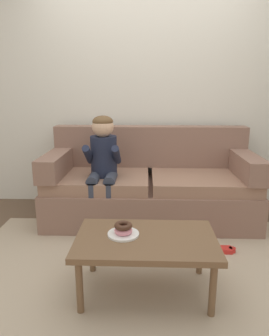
% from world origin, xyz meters
% --- Properties ---
extents(ground, '(10.00, 10.00, 0.00)m').
position_xyz_m(ground, '(0.00, 0.00, 0.00)').
color(ground, brown).
extents(wall_back, '(8.00, 0.10, 2.80)m').
position_xyz_m(wall_back, '(0.00, 1.40, 1.40)').
color(wall_back, silver).
rests_on(wall_back, ground).
extents(area_rug, '(2.90, 1.97, 0.01)m').
position_xyz_m(area_rug, '(0.00, -0.25, 0.01)').
color(area_rug, tan).
rests_on(area_rug, ground).
extents(couch, '(2.11, 0.90, 0.95)m').
position_xyz_m(couch, '(0.03, 0.85, 0.34)').
color(couch, '#846051').
rests_on(couch, ground).
extents(coffee_table, '(0.92, 0.57, 0.41)m').
position_xyz_m(coffee_table, '(-0.01, -0.43, 0.36)').
color(coffee_table, brown).
rests_on(coffee_table, ground).
extents(person_child, '(0.34, 0.58, 1.10)m').
position_xyz_m(person_child, '(-0.43, 0.64, 0.67)').
color(person_child, '#1E2338').
rests_on(person_child, ground).
extents(plate, '(0.21, 0.21, 0.01)m').
position_xyz_m(plate, '(-0.16, -0.40, 0.42)').
color(plate, white).
rests_on(plate, coffee_table).
extents(donut, '(0.17, 0.17, 0.04)m').
position_xyz_m(donut, '(-0.16, -0.40, 0.44)').
color(donut, pink).
rests_on(donut, plate).
extents(donut_second, '(0.16, 0.16, 0.04)m').
position_xyz_m(donut_second, '(-0.16, -0.40, 0.48)').
color(donut_second, '#422619').
rests_on(donut_second, donut).
extents(toy_controller, '(0.23, 0.09, 0.05)m').
position_xyz_m(toy_controller, '(0.64, 0.11, 0.03)').
color(toy_controller, red).
rests_on(toy_controller, ground).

